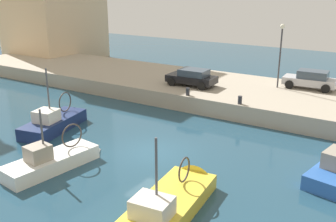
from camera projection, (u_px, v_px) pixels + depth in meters
name	position (u px, v px, depth m)	size (l,w,h in m)	color
water_surface	(154.00, 152.00, 21.88)	(80.00, 80.00, 0.00)	navy
quay_wall	(236.00, 94.00, 30.95)	(9.00, 56.00, 1.20)	#ADA08C
fishing_boat_yellow	(172.00, 207.00, 16.34)	(6.81, 2.68, 4.60)	gold
fishing_boat_navy	(57.00, 127.00, 25.37)	(5.89, 2.77, 4.85)	navy
fishing_boat_white	(57.00, 165.00, 20.09)	(5.82, 2.38, 3.98)	white
parked_car_black	(192.00, 77.00, 30.89)	(2.09, 3.88, 1.32)	black
parked_car_silver	(311.00, 79.00, 30.05)	(1.97, 3.93, 1.40)	#B7B7BC
mooring_bollard_mid	(240.00, 100.00, 26.32)	(0.28, 0.28, 0.55)	#2D2D33
mooring_bollard_north	(188.00, 92.00, 28.35)	(0.28, 0.28, 0.55)	#2D2D33
quay_streetlamp	(281.00, 45.00, 29.55)	(0.36, 0.36, 4.83)	#38383D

